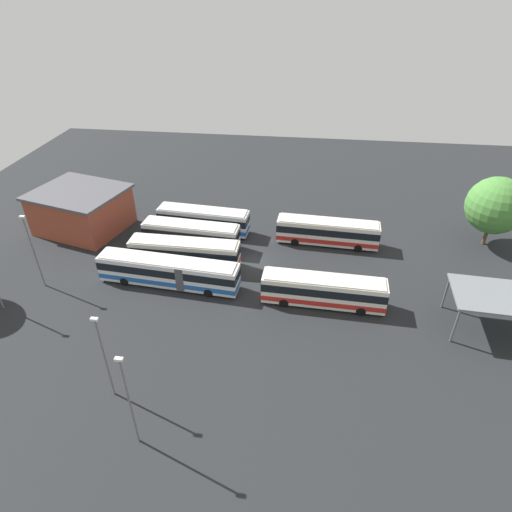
{
  "coord_description": "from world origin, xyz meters",
  "views": [
    {
      "loc": [
        -5.63,
        42.9,
        29.37
      ],
      "look_at": [
        -0.22,
        0.71,
        1.45
      ],
      "focal_mm": 30.22,
      "sensor_mm": 36.0,
      "label": 1
    }
  ],
  "objects_px": {
    "bus_row1_slot3": "(169,272)",
    "lamp_post_near_entrance": "(129,399)",
    "tree_south_edge": "(496,206)",
    "bus_row1_slot0": "(203,220)",
    "maintenance_shelter": "(498,297)",
    "depot_building": "(82,210)",
    "bus_row1_slot1": "(191,235)",
    "lamp_post_by_building": "(33,249)",
    "lamp_post_far_corner": "(104,355)",
    "bus_row0_slot0": "(327,232)",
    "bus_row0_slot3": "(323,290)",
    "bus_row1_slot2": "(185,252)"
  },
  "relations": [
    {
      "from": "bus_row0_slot3",
      "to": "bus_row1_slot3",
      "type": "bearing_deg",
      "value": -4.15
    },
    {
      "from": "bus_row1_slot2",
      "to": "maintenance_shelter",
      "type": "relative_size",
      "value": 1.54
    },
    {
      "from": "lamp_post_far_corner",
      "to": "bus_row0_slot0",
      "type": "bearing_deg",
      "value": -123.89
    },
    {
      "from": "lamp_post_far_corner",
      "to": "lamp_post_near_entrance",
      "type": "bearing_deg",
      "value": 132.31
    },
    {
      "from": "bus_row1_slot3",
      "to": "tree_south_edge",
      "type": "distance_m",
      "value": 40.34
    },
    {
      "from": "bus_row0_slot0",
      "to": "bus_row1_slot0",
      "type": "distance_m",
      "value": 16.53
    },
    {
      "from": "bus_row1_slot2",
      "to": "maintenance_shelter",
      "type": "distance_m",
      "value": 33.2
    },
    {
      "from": "bus_row0_slot3",
      "to": "bus_row1_slot2",
      "type": "bearing_deg",
      "value": -17.95
    },
    {
      "from": "bus_row1_slot0",
      "to": "maintenance_shelter",
      "type": "relative_size",
      "value": 1.47
    },
    {
      "from": "maintenance_shelter",
      "to": "lamp_post_near_entrance",
      "type": "distance_m",
      "value": 33.87
    },
    {
      "from": "bus_row1_slot0",
      "to": "lamp_post_by_building",
      "type": "distance_m",
      "value": 20.91
    },
    {
      "from": "tree_south_edge",
      "to": "maintenance_shelter",
      "type": "bearing_deg",
      "value": 74.27
    },
    {
      "from": "tree_south_edge",
      "to": "lamp_post_far_corner",
      "type": "bearing_deg",
      "value": 37.35
    },
    {
      "from": "bus_row0_slot0",
      "to": "maintenance_shelter",
      "type": "bearing_deg",
      "value": 137.65
    },
    {
      "from": "lamp_post_near_entrance",
      "to": "tree_south_edge",
      "type": "distance_m",
      "value": 47.63
    },
    {
      "from": "bus_row0_slot0",
      "to": "bus_row1_slot0",
      "type": "relative_size",
      "value": 1.05
    },
    {
      "from": "bus_row1_slot1",
      "to": "bus_row1_slot2",
      "type": "bearing_deg",
      "value": 93.83
    },
    {
      "from": "lamp_post_by_building",
      "to": "depot_building",
      "type": "bearing_deg",
      "value": -84.02
    },
    {
      "from": "bus_row1_slot2",
      "to": "maintenance_shelter",
      "type": "bearing_deg",
      "value": 167.71
    },
    {
      "from": "bus_row1_slot2",
      "to": "bus_row1_slot3",
      "type": "distance_m",
      "value": 4.1
    },
    {
      "from": "bus_row1_slot0",
      "to": "lamp_post_far_corner",
      "type": "xyz_separation_m",
      "value": [
        1.27,
        27.55,
        2.82
      ]
    },
    {
      "from": "bus_row0_slot3",
      "to": "tree_south_edge",
      "type": "relative_size",
      "value": 1.43
    },
    {
      "from": "tree_south_edge",
      "to": "bus_row1_slot1",
      "type": "bearing_deg",
      "value": 8.35
    },
    {
      "from": "bus_row1_slot3",
      "to": "depot_building",
      "type": "xyz_separation_m",
      "value": [
        15.37,
        -11.11,
        1.03
      ]
    },
    {
      "from": "bus_row0_slot0",
      "to": "lamp_post_far_corner",
      "type": "relative_size",
      "value": 1.56
    },
    {
      "from": "bus_row0_slot3",
      "to": "bus_row1_slot0",
      "type": "relative_size",
      "value": 1.04
    },
    {
      "from": "bus_row0_slot0",
      "to": "bus_row1_slot0",
      "type": "bearing_deg",
      "value": -3.85
    },
    {
      "from": "bus_row0_slot3",
      "to": "depot_building",
      "type": "bearing_deg",
      "value": -20.89
    },
    {
      "from": "bus_row1_slot2",
      "to": "depot_building",
      "type": "height_order",
      "value": "depot_building"
    },
    {
      "from": "bus_row0_slot0",
      "to": "depot_building",
      "type": "height_order",
      "value": "depot_building"
    },
    {
      "from": "bus_row0_slot0",
      "to": "lamp_post_far_corner",
      "type": "xyz_separation_m",
      "value": [
        17.76,
        26.44,
        2.82
      ]
    },
    {
      "from": "bus_row1_slot1",
      "to": "tree_south_edge",
      "type": "relative_size",
      "value": 1.37
    },
    {
      "from": "bus_row1_slot3",
      "to": "lamp_post_near_entrance",
      "type": "bearing_deg",
      "value": 99.8
    },
    {
      "from": "bus_row0_slot0",
      "to": "depot_building",
      "type": "xyz_separation_m",
      "value": [
        32.9,
        0.03,
        1.03
      ]
    },
    {
      "from": "bus_row0_slot3",
      "to": "bus_row1_slot2",
      "type": "xyz_separation_m",
      "value": [
        16.29,
        -5.28,
        0.0
      ]
    },
    {
      "from": "bus_row0_slot3",
      "to": "lamp_post_near_entrance",
      "type": "distance_m",
      "value": 22.76
    },
    {
      "from": "lamp_post_by_building",
      "to": "bus_row1_slot3",
      "type": "bearing_deg",
      "value": -172.06
    },
    {
      "from": "lamp_post_far_corner",
      "to": "maintenance_shelter",
      "type": "bearing_deg",
      "value": -159.74
    },
    {
      "from": "lamp_post_far_corner",
      "to": "lamp_post_by_building",
      "type": "bearing_deg",
      "value": -44.09
    },
    {
      "from": "bus_row1_slot3",
      "to": "tree_south_edge",
      "type": "height_order",
      "value": "tree_south_edge"
    },
    {
      "from": "bus_row1_slot2",
      "to": "lamp_post_far_corner",
      "type": "bearing_deg",
      "value": 87.3
    },
    {
      "from": "bus_row1_slot2",
      "to": "lamp_post_by_building",
      "type": "distance_m",
      "value": 16.15
    },
    {
      "from": "bus_row0_slot3",
      "to": "maintenance_shelter",
      "type": "bearing_deg",
      "value": 173.71
    },
    {
      "from": "bus_row1_slot0",
      "to": "lamp_post_near_entrance",
      "type": "distance_m",
      "value": 31.67
    },
    {
      "from": "depot_building",
      "to": "bus_row1_slot1",
      "type": "bearing_deg",
      "value": 169.6
    },
    {
      "from": "bus_row1_slot1",
      "to": "lamp_post_far_corner",
      "type": "distance_m",
      "value": 23.69
    },
    {
      "from": "lamp_post_by_building",
      "to": "lamp_post_near_entrance",
      "type": "relative_size",
      "value": 1.0
    },
    {
      "from": "bus_row0_slot0",
      "to": "bus_row1_slot2",
      "type": "bearing_deg",
      "value": 22.85
    },
    {
      "from": "bus_row0_slot3",
      "to": "maintenance_shelter",
      "type": "distance_m",
      "value": 16.32
    },
    {
      "from": "bus_row1_slot0",
      "to": "bus_row1_slot3",
      "type": "distance_m",
      "value": 12.3
    }
  ]
}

